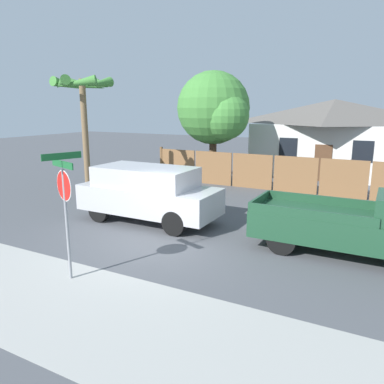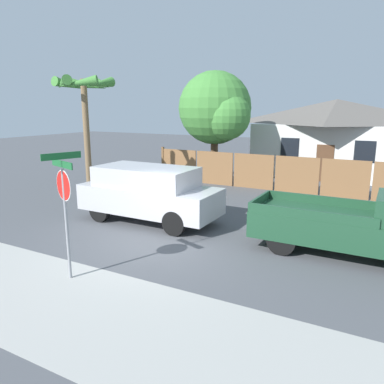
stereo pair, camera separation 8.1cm
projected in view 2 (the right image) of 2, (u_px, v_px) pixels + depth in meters
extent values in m
plane|color=#4C4F54|center=(160.00, 247.00, 10.83)|extent=(80.00, 80.00, 0.00)
cube|color=#A3A39E|center=(64.00, 302.00, 7.74)|extent=(36.00, 3.20, 0.01)
cube|color=brown|center=(179.00, 165.00, 20.46)|extent=(2.04, 0.06, 1.71)
cube|color=brown|center=(214.00, 168.00, 19.47)|extent=(2.04, 0.06, 1.71)
cube|color=brown|center=(253.00, 171.00, 18.49)|extent=(2.04, 0.06, 1.71)
cube|color=brown|center=(297.00, 175.00, 17.50)|extent=(2.04, 0.06, 1.71)
cube|color=brown|center=(345.00, 179.00, 16.51)|extent=(2.04, 0.06, 1.71)
cube|color=brown|center=(163.00, 163.00, 20.94)|extent=(0.12, 0.12, 1.81)
cube|color=white|center=(333.00, 149.00, 22.51)|extent=(8.51, 5.77, 3.00)
pyramid|color=#5B5651|center=(336.00, 111.00, 22.02)|extent=(9.19, 6.23, 1.42)
cube|color=black|center=(290.00, 148.00, 20.86)|extent=(1.00, 0.04, 1.10)
cube|color=black|center=(365.00, 152.00, 19.08)|extent=(1.00, 0.04, 1.10)
cube|color=brown|center=(324.00, 163.00, 20.13)|extent=(0.90, 0.04, 2.00)
cylinder|color=brown|center=(214.00, 158.00, 20.54)|extent=(0.40, 0.40, 2.47)
sphere|color=#428438|center=(215.00, 108.00, 19.95)|extent=(3.87, 3.87, 3.87)
sphere|color=#478F3C|center=(226.00, 116.00, 19.21)|extent=(2.52, 2.52, 2.52)
cylinder|color=brown|center=(87.00, 137.00, 17.25)|extent=(0.28, 0.28, 5.19)
cone|color=#428438|center=(99.00, 84.00, 16.30)|extent=(0.44, 1.71, 0.69)
cone|color=#428438|center=(103.00, 85.00, 17.20)|extent=(1.70, 1.24, 0.69)
cone|color=#428438|center=(89.00, 86.00, 17.62)|extent=(1.70, 1.24, 0.69)
cone|color=#428438|center=(69.00, 85.00, 17.15)|extent=(0.44, 1.71, 0.69)
cone|color=#428438|center=(63.00, 84.00, 16.26)|extent=(1.70, 1.24, 0.69)
cone|color=#428438|center=(78.00, 83.00, 15.84)|extent=(1.70, 1.24, 0.69)
cube|color=#B7B7BC|center=(150.00, 199.00, 13.07)|extent=(4.95, 1.99, 0.89)
cube|color=#B7B7BC|center=(146.00, 176.00, 12.95)|extent=(3.47, 1.83, 0.67)
cube|color=black|center=(187.00, 181.00, 12.18)|extent=(0.07, 1.73, 0.57)
cylinder|color=black|center=(200.00, 210.00, 13.19)|extent=(0.79, 0.22, 0.79)
cylinder|color=black|center=(174.00, 223.00, 11.69)|extent=(0.79, 0.22, 0.79)
cylinder|color=black|center=(131.00, 200.00, 14.62)|extent=(0.79, 0.22, 0.79)
cylinder|color=black|center=(100.00, 211.00, 13.13)|extent=(0.79, 0.22, 0.79)
cube|color=#1E472D|center=(349.00, 229.00, 10.06)|extent=(5.14, 1.91, 0.73)
cube|color=#1E472D|center=(323.00, 200.00, 11.13)|extent=(3.22, 0.09, 0.26)
cube|color=#1E472D|center=(310.00, 215.00, 9.59)|extent=(3.22, 0.09, 0.26)
cube|color=#1E472D|center=(260.00, 200.00, 11.14)|extent=(0.09, 1.80, 0.26)
cylinder|color=black|center=(296.00, 224.00, 11.60)|extent=(0.80, 0.22, 0.80)
cylinder|color=black|center=(281.00, 241.00, 10.17)|extent=(0.80, 0.22, 0.80)
cylinder|color=gray|center=(67.00, 225.00, 8.55)|extent=(0.07, 0.07, 2.61)
cylinder|color=red|center=(64.00, 186.00, 8.35)|extent=(0.64, 0.24, 0.67)
cylinder|color=white|center=(64.00, 186.00, 8.35)|extent=(0.67, 0.24, 0.71)
cube|color=#19602D|center=(62.00, 164.00, 8.24)|extent=(0.96, 0.35, 0.15)
cube|color=#19602D|center=(61.00, 156.00, 8.20)|extent=(0.32, 0.87, 0.15)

